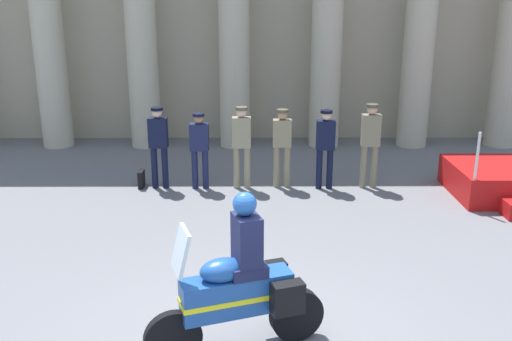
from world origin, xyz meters
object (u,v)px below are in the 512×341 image
object	(u,v)px
motorcycle_with_rider	(243,287)
officer_in_row_0	(158,141)
officer_in_row_4	(325,143)
officer_in_row_5	(370,139)
officer_in_row_3	(282,142)
officer_in_row_1	(199,145)
officer_in_row_2	(242,141)
briefcase_on_ground	(141,179)

from	to	relation	value
motorcycle_with_rider	officer_in_row_0	bearing A→B (deg)	-91.04
officer_in_row_4	officer_in_row_0	bearing A→B (deg)	0.78
officer_in_row_4	officer_in_row_5	xyz separation A→B (m)	(0.94, 0.07, 0.07)
officer_in_row_3	officer_in_row_0	bearing A→B (deg)	3.04
officer_in_row_1	motorcycle_with_rider	size ratio (longest dim) A/B	0.79
officer_in_row_3	officer_in_row_5	distance (m)	1.82
officer_in_row_5	motorcycle_with_rider	xyz separation A→B (m)	(-2.54, -5.73, -0.25)
officer_in_row_4	officer_in_row_5	size ratio (longest dim) A/B	0.94
officer_in_row_3	motorcycle_with_rider	bearing A→B (deg)	84.71
officer_in_row_1	officer_in_row_3	size ratio (longest dim) A/B	0.96
officer_in_row_5	officer_in_row_0	bearing A→B (deg)	1.85
officer_in_row_1	motorcycle_with_rider	xyz separation A→B (m)	(0.99, -5.69, -0.15)
officer_in_row_1	officer_in_row_4	distance (m)	2.59
officer_in_row_1	officer_in_row_4	xyz separation A→B (m)	(2.59, -0.02, 0.04)
officer_in_row_0	officer_in_row_2	world-z (taller)	officer_in_row_2
officer_in_row_1	motorcycle_with_rider	world-z (taller)	motorcycle_with_rider
officer_in_row_0	briefcase_on_ground	world-z (taller)	officer_in_row_0
officer_in_row_3	motorcycle_with_rider	xyz separation A→B (m)	(-0.72, -5.78, -0.19)
officer_in_row_0	briefcase_on_ground	distance (m)	0.93
officer_in_row_0	briefcase_on_ground	xyz separation A→B (m)	(-0.41, 0.04, -0.83)
officer_in_row_0	motorcycle_with_rider	xyz separation A→B (m)	(1.83, -5.73, -0.22)
motorcycle_with_rider	briefcase_on_ground	size ratio (longest dim) A/B	5.60
officer_in_row_5	officer_in_row_3	bearing A→B (deg)	0.19
officer_in_row_1	officer_in_row_2	size ratio (longest dim) A/B	0.93
officer_in_row_5	briefcase_on_ground	size ratio (longest dim) A/B	4.93
officer_in_row_5	motorcycle_with_rider	world-z (taller)	motorcycle_with_rider
motorcycle_with_rider	briefcase_on_ground	world-z (taller)	motorcycle_with_rider
officer_in_row_1	briefcase_on_ground	size ratio (longest dim) A/B	4.45
officer_in_row_0	motorcycle_with_rider	world-z (taller)	motorcycle_with_rider
officer_in_row_2	officer_in_row_3	bearing A→B (deg)	-173.92
officer_in_row_2	officer_in_row_4	xyz separation A→B (m)	(1.72, -0.05, -0.03)
officer_in_row_4	briefcase_on_ground	xyz separation A→B (m)	(-3.84, 0.10, -0.80)
officer_in_row_2	officer_in_row_1	bearing A→B (deg)	3.96
officer_in_row_1	briefcase_on_ground	bearing A→B (deg)	-1.73
officer_in_row_1	briefcase_on_ground	distance (m)	1.47
officer_in_row_3	officer_in_row_1	bearing A→B (deg)	5.00
officer_in_row_2	officer_in_row_5	distance (m)	2.66
officer_in_row_0	officer_in_row_4	world-z (taller)	officer_in_row_0
officer_in_row_0	officer_in_row_3	size ratio (longest dim) A/B	1.03
officer_in_row_1	officer_in_row_5	world-z (taller)	officer_in_row_5
officer_in_row_1	officer_in_row_0	bearing A→B (deg)	-0.92
officer_in_row_0	officer_in_row_1	bearing A→B (deg)	179.08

